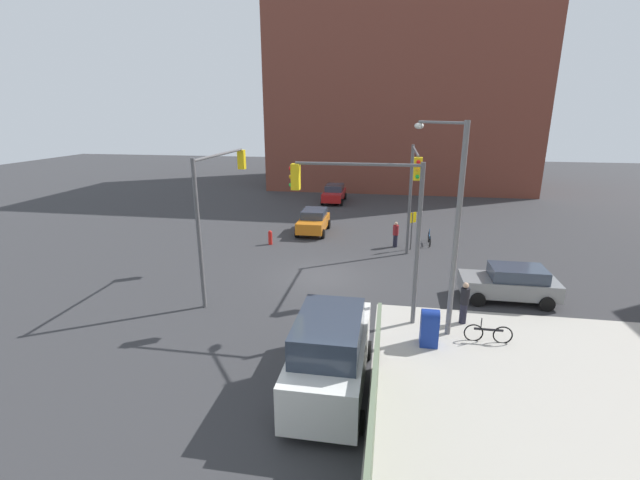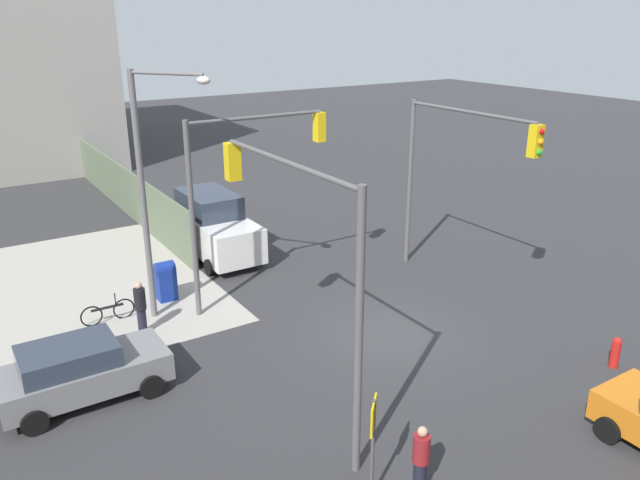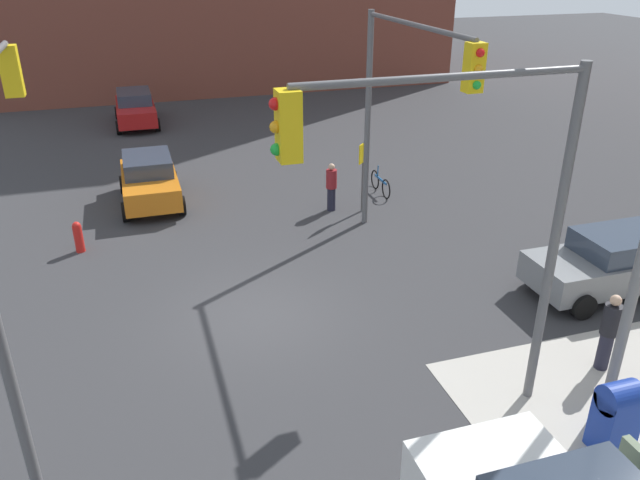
% 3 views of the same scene
% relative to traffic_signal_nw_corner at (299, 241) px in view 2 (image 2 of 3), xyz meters
% --- Properties ---
extents(ground_plane, '(120.00, 120.00, 0.00)m').
position_rel_traffic_signal_nw_corner_xyz_m(ground_plane, '(2.15, -4.50, -4.67)').
color(ground_plane, '#333335').
extents(sidewalk_corner, '(12.00, 12.00, 0.01)m').
position_rel_traffic_signal_nw_corner_xyz_m(sidewalk_corner, '(11.15, 4.50, -4.66)').
color(sidewalk_corner, '#ADA89E').
rests_on(sidewalk_corner, ground).
extents(construction_fence, '(23.02, 0.12, 2.40)m').
position_rel_traffic_signal_nw_corner_xyz_m(construction_fence, '(21.67, -1.30, -3.47)').
color(construction_fence, '#607056').
rests_on(construction_fence, ground).
extents(traffic_signal_nw_corner, '(6.08, 0.36, 6.50)m').
position_rel_traffic_signal_nw_corner_xyz_m(traffic_signal_nw_corner, '(0.00, 0.00, 0.00)').
color(traffic_signal_nw_corner, '#59595B').
rests_on(traffic_signal_nw_corner, ground).
extents(traffic_signal_se_corner, '(6.05, 0.36, 6.50)m').
position_rel_traffic_signal_nw_corner_xyz_m(traffic_signal_se_corner, '(4.32, -9.00, -0.00)').
color(traffic_signal_se_corner, '#59595B').
rests_on(traffic_signal_se_corner, ground).
extents(traffic_signal_ne_corner, '(0.36, 5.15, 6.50)m').
position_rel_traffic_signal_nw_corner_xyz_m(traffic_signal_ne_corner, '(6.65, -1.95, -0.06)').
color(traffic_signal_ne_corner, '#59595B').
rests_on(traffic_signal_ne_corner, ground).
extents(street_lamp_corner, '(2.27, 1.76, 8.00)m').
position_rel_traffic_signal_nw_corner_xyz_m(street_lamp_corner, '(7.06, 1.07, 0.03)').
color(street_lamp_corner, slate).
rests_on(street_lamp_corner, ground).
extents(warning_sign_two_way, '(0.48, 0.48, 2.40)m').
position_rel_traffic_signal_nw_corner_xyz_m(warning_sign_two_way, '(-3.25, 0.26, -3.03)').
color(warning_sign_two_way, '#4C4C4C').
rests_on(warning_sign_two_way, ground).
extents(mailbox_blue, '(0.56, 0.64, 1.43)m').
position_rel_traffic_signal_nw_corner_xyz_m(mailbox_blue, '(8.35, 0.50, -3.90)').
color(mailbox_blue, navy).
rests_on(mailbox_blue, ground).
extents(fire_hydrant, '(0.26, 0.26, 0.94)m').
position_rel_traffic_signal_nw_corner_xyz_m(fire_hydrant, '(-2.85, -8.70, -4.18)').
color(fire_hydrant, red).
rests_on(fire_hydrant, ground).
extents(sedan_gray, '(2.02, 4.19, 1.62)m').
position_rel_traffic_signal_nw_corner_xyz_m(sedan_gray, '(3.69, 4.41, -3.82)').
color(sedan_gray, slate).
rests_on(sedan_gray, ground).
extents(van_white_delivery, '(5.40, 2.32, 2.62)m').
position_rel_traffic_signal_nw_corner_xyz_m(van_white_delivery, '(11.54, -2.70, -3.39)').
color(van_white_delivery, white).
rests_on(van_white_delivery, ground).
extents(pedestrian_crossing, '(0.36, 0.36, 1.64)m').
position_rel_traffic_signal_nw_corner_xyz_m(pedestrian_crossing, '(-3.65, -0.70, -3.82)').
color(pedestrian_crossing, maroon).
rests_on(pedestrian_crossing, ground).
extents(pedestrian_waiting, '(0.36, 0.36, 1.77)m').
position_rel_traffic_signal_nw_corner_xyz_m(pedestrian_waiting, '(6.35, 2.00, -3.74)').
color(pedestrian_waiting, black).
rests_on(pedestrian_waiting, ground).
extents(bicycle_leaning_on_fence, '(0.05, 1.75, 0.97)m').
position_rel_traffic_signal_nw_corner_xyz_m(bicycle_leaning_on_fence, '(7.75, 2.70, -4.32)').
color(bicycle_leaning_on_fence, black).
rests_on(bicycle_leaning_on_fence, ground).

